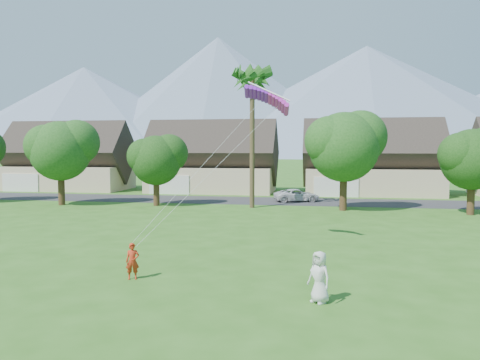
% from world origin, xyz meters
% --- Properties ---
extents(ground, '(500.00, 500.00, 0.00)m').
position_xyz_m(ground, '(0.00, 0.00, 0.00)').
color(ground, '#2D6019').
rests_on(ground, ground).
extents(street, '(90.00, 7.00, 0.01)m').
position_xyz_m(street, '(0.00, 34.00, 0.01)').
color(street, '#2D2D30').
rests_on(street, ground).
extents(kite_flyer, '(0.64, 0.52, 1.50)m').
position_xyz_m(kite_flyer, '(-3.65, 5.00, 0.75)').
color(kite_flyer, red).
rests_on(kite_flyer, ground).
extents(watcher, '(1.06, 1.01, 1.82)m').
position_xyz_m(watcher, '(3.93, 3.31, 0.91)').
color(watcher, silver).
rests_on(watcher, ground).
extents(parked_car, '(4.97, 3.42, 1.26)m').
position_xyz_m(parked_car, '(1.77, 34.00, 0.63)').
color(parked_car, silver).
rests_on(parked_car, ground).
extents(mountain_ridge, '(540.00, 240.00, 70.00)m').
position_xyz_m(mountain_ridge, '(10.40, 260.00, 29.07)').
color(mountain_ridge, slate).
rests_on(mountain_ridge, ground).
extents(houses_row, '(72.75, 8.19, 8.86)m').
position_xyz_m(houses_row, '(0.49, 42.99, 3.44)').
color(houses_row, beige).
rests_on(houses_row, ground).
extents(tree_row, '(62.27, 6.67, 8.45)m').
position_xyz_m(tree_row, '(-1.14, 27.92, 4.89)').
color(tree_row, '#47301C').
rests_on(tree_row, ground).
extents(fan_palm, '(3.00, 3.00, 13.80)m').
position_xyz_m(fan_palm, '(-2.00, 28.50, 11.80)').
color(fan_palm, '#4C3D26').
rests_on(fan_palm, ground).
extents(parafoil_kite, '(2.69, 1.13, 0.50)m').
position_xyz_m(parafoil_kite, '(1.16, 12.31, 8.12)').
color(parafoil_kite, purple).
rests_on(parafoil_kite, ground).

